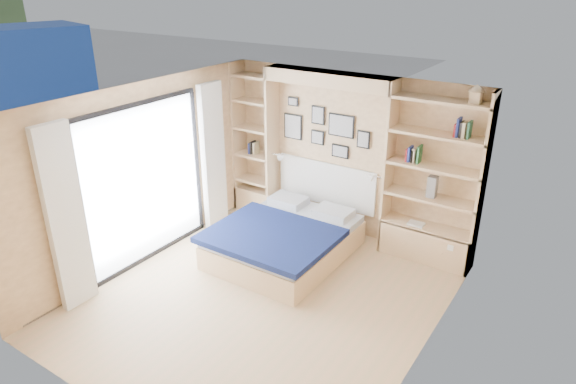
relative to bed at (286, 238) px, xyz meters
The scene contains 8 objects.
ground 1.16m from the bed, 70.69° to the right, with size 4.50×4.50×0.00m, color tan.
room_shell 0.92m from the bed, 91.57° to the left, with size 4.50×4.50×4.50m.
bed is the anchor object (origin of this frame).
photo_gallery 1.77m from the bed, 93.89° to the left, with size 1.48×0.02×0.82m.
reading_lamps 1.25m from the bed, 85.52° to the left, with size 1.92×0.12×0.15m.
shelf_decor 2.27m from the bed, 34.30° to the left, with size 3.58×0.23×2.03m.
deck 3.41m from the bed, 161.73° to the right, with size 3.20×4.00×0.05m, color brown.
deck_chair 3.36m from the bed, behind, with size 0.63×0.95×0.90m.
Camera 1 is at (3.23, -4.34, 3.81)m, focal length 32.00 mm.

